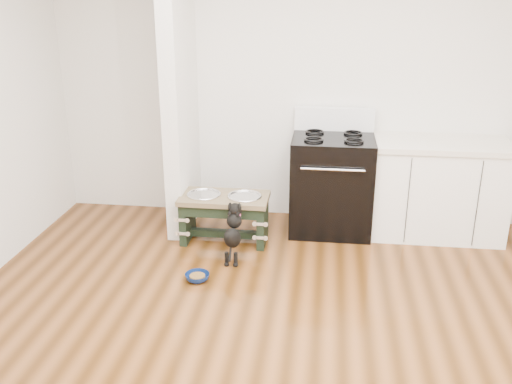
{
  "coord_description": "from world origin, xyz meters",
  "views": [
    {
      "loc": [
        0.19,
        -3.0,
        2.27
      ],
      "look_at": [
        -0.39,
        1.47,
        0.6
      ],
      "focal_mm": 40.0,
      "sensor_mm": 36.0,
      "label": 1
    }
  ],
  "objects": [
    {
      "name": "ground",
      "position": [
        0.0,
        0.0,
        0.0
      ],
      "size": [
        5.0,
        5.0,
        0.0
      ],
      "primitive_type": "plane",
      "color": "#42240B",
      "rests_on": "ground"
    },
    {
      "name": "room_shell",
      "position": [
        0.0,
        0.0,
        1.62
      ],
      "size": [
        5.0,
        5.0,
        5.0
      ],
      "color": "silver",
      "rests_on": "ground"
    },
    {
      "name": "partition_wall",
      "position": [
        -1.18,
        2.1,
        1.35
      ],
      "size": [
        0.15,
        0.8,
        2.7
      ],
      "primitive_type": "cube",
      "color": "silver",
      "rests_on": "ground"
    },
    {
      "name": "oven_range",
      "position": [
        0.25,
        2.16,
        0.48
      ],
      "size": [
        0.76,
        0.69,
        1.14
      ],
      "color": "black",
      "rests_on": "ground"
    },
    {
      "name": "cabinet_run",
      "position": [
        1.23,
        2.18,
        0.45
      ],
      "size": [
        1.24,
        0.64,
        0.91
      ],
      "color": "white",
      "rests_on": "ground"
    },
    {
      "name": "dog_feeder",
      "position": [
        -0.72,
        1.76,
        0.32
      ],
      "size": [
        0.81,
        0.43,
        0.46
      ],
      "color": "black",
      "rests_on": "ground"
    },
    {
      "name": "puppy",
      "position": [
        -0.57,
        1.39,
        0.27
      ],
      "size": [
        0.14,
        0.41,
        0.49
      ],
      "color": "black",
      "rests_on": "ground"
    },
    {
      "name": "floor_bowl",
      "position": [
        -0.8,
        0.98,
        0.03
      ],
      "size": [
        0.22,
        0.22,
        0.06
      ],
      "rotation": [
        0.0,
        0.0,
        -0.13
      ],
      "color": "#0B1D4F",
      "rests_on": "ground"
    }
  ]
}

